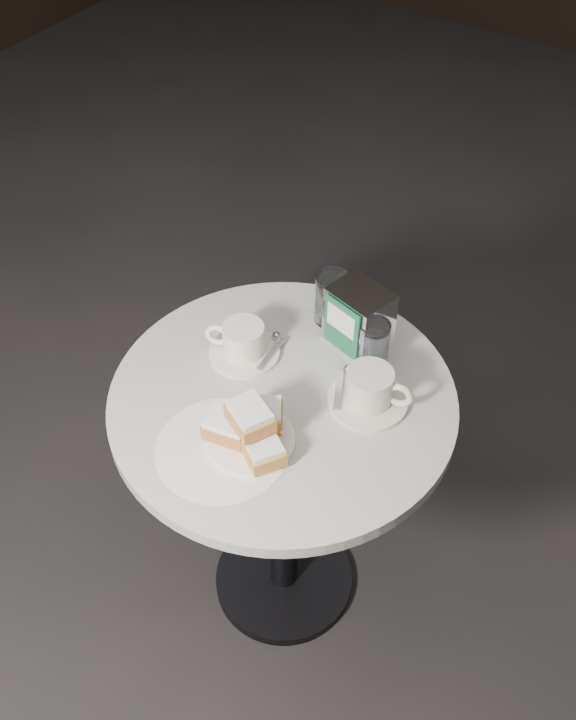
# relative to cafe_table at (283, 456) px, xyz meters

# --- Properties ---
(ground) EXTENTS (7.00, 7.00, 0.00)m
(ground) POSITION_rel_cafe_table_xyz_m (0.00, 0.00, -0.55)
(ground) COLOR black
(ground) RESTS_ON ground
(cafe_table) EXTENTS (0.70, 0.70, 0.74)m
(cafe_table) POSITION_rel_cafe_table_xyz_m (0.00, 0.00, 0.00)
(cafe_table) COLOR black
(cafe_table) RESTS_ON ground
(sugar_spill) EXTENTS (0.27, 0.27, 0.00)m
(sugar_spill) POSITION_rel_cafe_table_xyz_m (-0.02, -0.17, 0.20)
(sugar_spill) COLOR white
(sugar_spill) RESTS_ON cafe_table
(beignet_plate) EXTENTS (0.19, 0.19, 0.11)m
(beignet_plate) POSITION_rel_cafe_table_xyz_m (0.02, -0.13, 0.24)
(beignet_plate) COLOR white
(beignet_plate) RESTS_ON cafe_table
(coffee_cup_left) EXTENTS (0.19, 0.19, 0.08)m
(coffee_cup_left) POSITION_rel_cafe_table_xyz_m (-0.13, 0.05, 0.23)
(coffee_cup_left) COLOR silver
(coffee_cup_left) RESTS_ON cafe_table
(coffee_cup_right) EXTENTS (0.19, 0.19, 0.08)m
(coffee_cup_right) POSITION_rel_cafe_table_xyz_m (0.15, 0.08, 0.23)
(coffee_cup_right) COLOR beige
(coffee_cup_right) RESTS_ON cafe_table
(water_glass_left) EXTENTS (0.08, 0.08, 0.12)m
(water_glass_left) POSITION_rel_cafe_table_xyz_m (-0.03, 0.25, 0.26)
(water_glass_left) COLOR silver
(water_glass_left) RESTS_ON cafe_table
(water_glass_right) EXTENTS (0.07, 0.07, 0.11)m
(water_glass_right) POSITION_rel_cafe_table_xyz_m (0.10, 0.18, 0.25)
(water_glass_right) COLOR silver
(water_glass_right) RESTS_ON cafe_table
(napkin_dispenser) EXTENTS (0.14, 0.13, 0.14)m
(napkin_dispenser) POSITION_rel_cafe_table_xyz_m (0.05, 0.21, 0.27)
(napkin_dispenser) COLOR silver
(napkin_dispenser) RESTS_ON cafe_table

